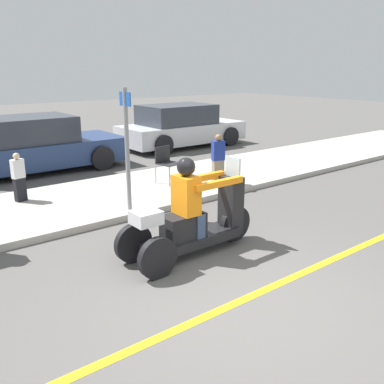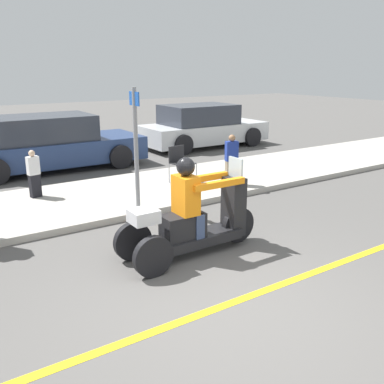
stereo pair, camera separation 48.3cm
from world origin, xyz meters
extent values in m
plane|color=#565451|center=(0.00, 0.00, 0.00)|extent=(60.00, 60.00, 0.00)
cube|color=gold|center=(0.38, 0.00, 0.00)|extent=(24.00, 0.12, 0.01)
cube|color=#B2ADA3|center=(0.00, 4.60, 0.06)|extent=(28.00, 2.80, 0.12)
cylinder|color=black|center=(1.24, 1.39, 0.28)|extent=(0.56, 0.10, 0.56)
cylinder|color=black|center=(-0.42, 1.09, 0.28)|extent=(0.56, 0.10, 0.56)
cylinder|color=black|center=(-0.42, 1.70, 0.28)|extent=(0.56, 0.10, 0.56)
cube|color=black|center=(0.38, 1.39, 0.23)|extent=(1.54, 0.43, 0.14)
cube|color=black|center=(0.22, 1.39, 0.48)|extent=(0.62, 0.34, 0.36)
cube|color=black|center=(1.14, 1.39, 0.61)|extent=(0.24, 0.34, 0.90)
cube|color=silver|center=(1.16, 1.39, 1.21)|extent=(0.03, 0.31, 0.30)
cube|color=silver|center=(-0.39, 1.39, 0.74)|extent=(0.36, 0.34, 0.18)
cube|color=orange|center=(0.27, 1.39, 0.93)|extent=(0.26, 0.38, 0.55)
sphere|color=black|center=(0.27, 1.39, 1.33)|extent=(0.26, 0.26, 0.26)
cube|color=#38476B|center=(0.40, 1.27, 0.48)|extent=(0.14, 0.14, 0.36)
cube|color=#38476B|center=(0.40, 1.51, 0.48)|extent=(0.14, 0.14, 0.36)
cube|color=orange|center=(0.71, 1.19, 1.07)|extent=(0.86, 0.09, 0.09)
cube|color=orange|center=(0.71, 1.59, 1.07)|extent=(0.86, 0.09, 0.09)
cube|color=gray|center=(3.00, 3.79, 0.39)|extent=(0.28, 0.22, 0.54)
cube|color=navy|center=(3.00, 3.79, 0.88)|extent=(0.30, 0.23, 0.43)
sphere|color=#9E704C|center=(3.00, 3.79, 1.17)|extent=(0.15, 0.15, 0.15)
cube|color=black|center=(-0.89, 5.22, 0.35)|extent=(0.23, 0.17, 0.46)
cube|color=silver|center=(-0.89, 5.22, 0.77)|extent=(0.25, 0.18, 0.37)
sphere|color=beige|center=(-0.89, 5.22, 1.02)|extent=(0.13, 0.13, 0.13)
cylinder|color=#A5A8AD|center=(2.00, 4.26, 0.34)|extent=(0.02, 0.02, 0.44)
cylinder|color=#A5A8AD|center=(2.43, 4.33, 0.34)|extent=(0.02, 0.02, 0.44)
cylinder|color=#A5A8AD|center=(1.93, 4.70, 0.34)|extent=(0.02, 0.02, 0.44)
cylinder|color=#A5A8AD|center=(2.36, 4.76, 0.34)|extent=(0.02, 0.02, 0.44)
cube|color=#232326|center=(2.18, 4.51, 0.57)|extent=(0.50, 0.50, 0.02)
cube|color=#232326|center=(2.15, 4.73, 0.75)|extent=(0.44, 0.09, 0.38)
cube|color=navy|center=(0.24, 8.06, 0.48)|extent=(4.83, 1.88, 0.62)
cube|color=#2D333D|center=(0.00, 8.06, 1.12)|extent=(2.66, 1.69, 0.65)
cylinder|color=black|center=(1.82, 7.12, 0.32)|extent=(0.64, 0.22, 0.64)
cylinder|color=black|center=(1.82, 8.99, 0.32)|extent=(0.64, 0.22, 0.64)
cube|color=silver|center=(5.63, 8.63, 0.48)|extent=(4.35, 1.81, 0.61)
cube|color=#2D333D|center=(5.41, 8.63, 1.11)|extent=(2.39, 1.63, 0.64)
cylinder|color=black|center=(7.04, 7.73, 0.32)|extent=(0.64, 0.22, 0.64)
cylinder|color=black|center=(7.04, 9.54, 0.32)|extent=(0.64, 0.22, 0.64)
cylinder|color=black|center=(4.21, 7.73, 0.32)|extent=(0.64, 0.22, 0.64)
cylinder|color=black|center=(4.21, 9.54, 0.32)|extent=(0.64, 0.22, 0.64)
cylinder|color=gray|center=(0.53, 3.45, 1.22)|extent=(0.08, 0.08, 2.20)
cube|color=#1E51AD|center=(0.53, 3.45, 2.12)|extent=(0.02, 0.36, 0.24)
camera|label=1|loc=(-3.19, -3.16, 2.65)|focal=40.00mm
camera|label=2|loc=(-2.80, -3.44, 2.65)|focal=40.00mm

